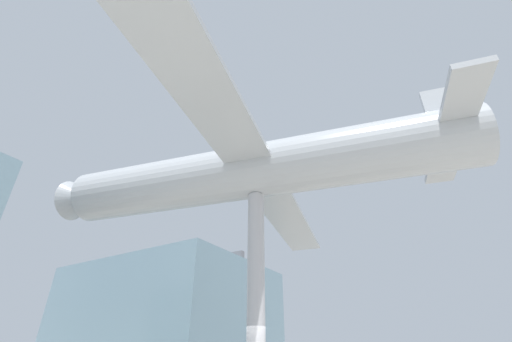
% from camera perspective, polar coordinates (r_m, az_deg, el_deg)
% --- Properties ---
extents(glass_pavilion_right, '(10.20, 13.18, 8.26)m').
position_cam_1_polar(glass_pavilion_right, '(26.71, -14.68, -23.90)').
color(glass_pavilion_right, '#7593A3').
rests_on(glass_pavilion_right, ground_plane).
extents(support_pylon_central, '(0.55, 0.55, 6.66)m').
position_cam_1_polar(support_pylon_central, '(10.88, 0.00, -20.14)').
color(support_pylon_central, '#B7B7BC').
rests_on(support_pylon_central, ground_plane).
extents(suspended_airplane, '(19.39, 15.98, 3.01)m').
position_cam_1_polar(suspended_airplane, '(12.41, -0.81, -0.10)').
color(suspended_airplane, '#B2B7BC').
rests_on(suspended_airplane, support_pylon_central).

